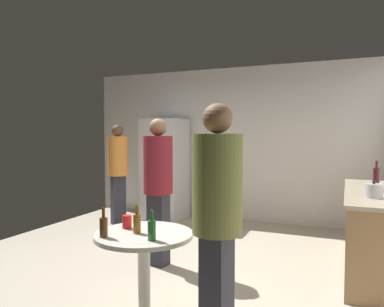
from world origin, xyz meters
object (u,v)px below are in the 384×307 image
at_px(refrigerator, 165,169).
at_px(beer_bottle_green, 152,229).
at_px(person_in_orange_shirt, 118,166).
at_px(beer_bottle_amber, 137,223).
at_px(wine_bottle_on_counter, 376,176).
at_px(kettle, 374,191).
at_px(beer_bottle_brown, 104,226).
at_px(plastic_cup_red, 127,222).
at_px(foreground_table, 144,246).
at_px(person_in_olive_shirt, 217,210).
at_px(person_in_maroon_shirt, 158,180).

distance_m(refrigerator, beer_bottle_green, 3.86).
bearing_deg(person_in_orange_shirt, beer_bottle_amber, -16.55).
xyz_separation_m(refrigerator, beer_bottle_amber, (1.48, -3.34, -0.08)).
bearing_deg(wine_bottle_on_counter, kettle, -94.84).
bearing_deg(beer_bottle_brown, wine_bottle_on_counter, 52.12).
bearing_deg(plastic_cup_red, beer_bottle_green, -31.54).
distance_m(foreground_table, person_in_olive_shirt, 0.83).
distance_m(beer_bottle_green, person_in_orange_shirt, 3.56).
relative_size(foreground_table, beer_bottle_green, 3.48).
relative_size(foreground_table, person_in_olive_shirt, 0.46).
bearing_deg(person_in_orange_shirt, foreground_table, -15.62).
bearing_deg(person_in_maroon_shirt, kettle, 105.58).
bearing_deg(person_in_olive_shirt, foreground_table, -9.32).
bearing_deg(wine_bottle_on_counter, beer_bottle_brown, -127.88).
bearing_deg(beer_bottle_green, foreground_table, 136.03).
bearing_deg(person_in_olive_shirt, wine_bottle_on_counter, -106.61).
height_order(foreground_table, plastic_cup_red, plastic_cup_red).
distance_m(wine_bottle_on_counter, beer_bottle_green, 3.08).
bearing_deg(foreground_table, refrigerator, 114.80).
height_order(kettle, plastic_cup_red, kettle).
relative_size(foreground_table, person_in_maroon_shirt, 0.47).
bearing_deg(person_in_olive_shirt, refrigerator, -50.76).
relative_size(beer_bottle_brown, person_in_orange_shirt, 0.14).
bearing_deg(person_in_olive_shirt, beer_bottle_brown, 8.47).
distance_m(person_in_maroon_shirt, person_in_orange_shirt, 2.11).
xyz_separation_m(refrigerator, beer_bottle_green, (1.69, -3.46, -0.08)).
xyz_separation_m(foreground_table, beer_bottle_green, (0.16, -0.16, 0.19)).
xyz_separation_m(plastic_cup_red, person_in_olive_shirt, (0.90, -0.27, 0.23)).
bearing_deg(person_in_maroon_shirt, foreground_table, 31.21).
xyz_separation_m(refrigerator, wine_bottle_on_counter, (3.36, -0.89, 0.12)).
relative_size(kettle, person_in_maroon_shirt, 0.14).
height_order(kettle, wine_bottle_on_counter, wine_bottle_on_counter).
bearing_deg(beer_bottle_amber, person_in_maroon_shirt, 110.91).
height_order(beer_bottle_amber, beer_bottle_green, same).
bearing_deg(kettle, plastic_cup_red, -144.07).
xyz_separation_m(beer_bottle_green, person_in_orange_shirt, (-2.22, 2.77, 0.17)).
bearing_deg(person_in_maroon_shirt, beer_bottle_amber, 28.86).
height_order(beer_bottle_green, person_in_maroon_shirt, person_in_maroon_shirt).
height_order(kettle, foreground_table, kettle).
height_order(refrigerator, beer_bottle_green, refrigerator).
xyz_separation_m(foreground_table, beer_bottle_brown, (-0.22, -0.23, 0.19)).
bearing_deg(beer_bottle_green, person_in_orange_shirt, 128.67).
bearing_deg(beer_bottle_amber, person_in_olive_shirt, -13.11).
relative_size(kettle, beer_bottle_brown, 1.06).
relative_size(foreground_table, plastic_cup_red, 7.27).
bearing_deg(wine_bottle_on_counter, refrigerator, 165.18).
xyz_separation_m(kettle, wine_bottle_on_counter, (0.08, 0.93, 0.05)).
relative_size(beer_bottle_brown, person_in_maroon_shirt, 0.13).
height_order(kettle, beer_bottle_green, kettle).
bearing_deg(wine_bottle_on_counter, beer_bottle_green, -123.00).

